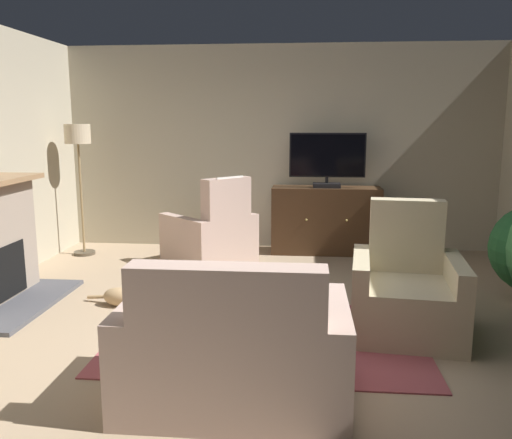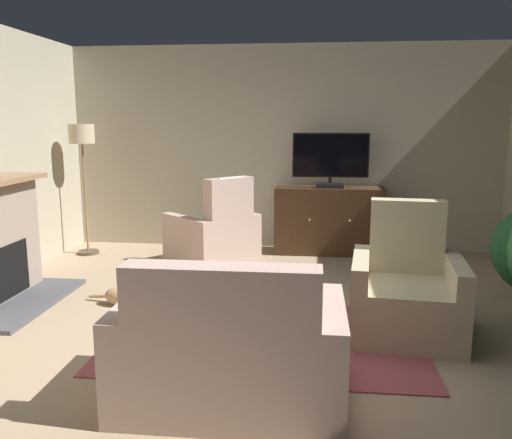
{
  "view_description": "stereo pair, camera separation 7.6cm",
  "coord_description": "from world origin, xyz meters",
  "px_view_note": "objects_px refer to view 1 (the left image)",
  "views": [
    {
      "loc": [
        0.33,
        -4.11,
        1.76
      ],
      "look_at": [
        -0.08,
        0.43,
        0.91
      ],
      "focal_mm": 37.22,
      "sensor_mm": 36.0,
      "label": 1
    },
    {
      "loc": [
        0.41,
        -4.1,
        1.76
      ],
      "look_at": [
        -0.08,
        0.43,
        0.91
      ],
      "focal_mm": 37.22,
      "sensor_mm": 36.0,
      "label": 2
    }
  ],
  "objects_px": {
    "tv_cabinet": "(326,222)",
    "armchair_by_fireplace": "(212,237)",
    "tv_remote": "(228,283)",
    "floor_lamp": "(78,149)",
    "armchair_facing_sofa": "(406,293)",
    "cat": "(123,297)",
    "coffee_table": "(238,287)",
    "folded_newspaper": "(225,279)",
    "sofa_floral": "(235,355)",
    "television": "(327,159)"
  },
  "relations": [
    {
      "from": "tv_cabinet",
      "to": "armchair_by_fireplace",
      "type": "bearing_deg",
      "value": -154.76
    },
    {
      "from": "tv_remote",
      "to": "floor_lamp",
      "type": "relative_size",
      "value": 0.1
    },
    {
      "from": "armchair_facing_sofa",
      "to": "cat",
      "type": "xyz_separation_m",
      "value": [
        -2.59,
        0.4,
        -0.25
      ]
    },
    {
      "from": "armchair_by_fireplace",
      "to": "cat",
      "type": "xyz_separation_m",
      "value": [
        -0.59,
        -1.64,
        -0.24
      ]
    },
    {
      "from": "armchair_facing_sofa",
      "to": "coffee_table",
      "type": "bearing_deg",
      "value": -174.17
    },
    {
      "from": "folded_newspaper",
      "to": "coffee_table",
      "type": "bearing_deg",
      "value": -21.23
    },
    {
      "from": "tv_cabinet",
      "to": "floor_lamp",
      "type": "relative_size",
      "value": 0.84
    },
    {
      "from": "coffee_table",
      "to": "floor_lamp",
      "type": "relative_size",
      "value": 0.64
    },
    {
      "from": "cat",
      "to": "floor_lamp",
      "type": "xyz_separation_m",
      "value": [
        -1.2,
        1.93,
        1.31
      ]
    },
    {
      "from": "sofa_floral",
      "to": "armchair_facing_sofa",
      "type": "bearing_deg",
      "value": 45.05
    },
    {
      "from": "tv_cabinet",
      "to": "armchair_facing_sofa",
      "type": "bearing_deg",
      "value": -78.16
    },
    {
      "from": "tv_cabinet",
      "to": "television",
      "type": "relative_size",
      "value": 1.46
    },
    {
      "from": "tv_cabinet",
      "to": "folded_newspaper",
      "type": "xyz_separation_m",
      "value": [
        -0.94,
        -2.81,
        0.03
      ]
    },
    {
      "from": "folded_newspaper",
      "to": "sofa_floral",
      "type": "xyz_separation_m",
      "value": [
        0.23,
        -1.18,
        -0.12
      ]
    },
    {
      "from": "folded_newspaper",
      "to": "sofa_floral",
      "type": "bearing_deg",
      "value": -79.14
    },
    {
      "from": "sofa_floral",
      "to": "floor_lamp",
      "type": "distance_m",
      "value": 4.53
    },
    {
      "from": "armchair_by_fireplace",
      "to": "floor_lamp",
      "type": "height_order",
      "value": "floor_lamp"
    },
    {
      "from": "floor_lamp",
      "to": "armchair_facing_sofa",
      "type": "bearing_deg",
      "value": -31.67
    },
    {
      "from": "folded_newspaper",
      "to": "cat",
      "type": "height_order",
      "value": "folded_newspaper"
    },
    {
      "from": "sofa_floral",
      "to": "cat",
      "type": "height_order",
      "value": "sofa_floral"
    },
    {
      "from": "armchair_facing_sofa",
      "to": "armchair_by_fireplace",
      "type": "height_order",
      "value": "armchair_by_fireplace"
    },
    {
      "from": "coffee_table",
      "to": "folded_newspaper",
      "type": "xyz_separation_m",
      "value": [
        -0.11,
        0.04,
        0.05
      ]
    },
    {
      "from": "tv_remote",
      "to": "cat",
      "type": "distance_m",
      "value": 1.34
    },
    {
      "from": "coffee_table",
      "to": "tv_remote",
      "type": "xyz_separation_m",
      "value": [
        -0.07,
        -0.09,
        0.06
      ]
    },
    {
      "from": "television",
      "to": "armchair_by_fireplace",
      "type": "height_order",
      "value": "television"
    },
    {
      "from": "tv_remote",
      "to": "sofa_floral",
      "type": "distance_m",
      "value": 1.08
    },
    {
      "from": "folded_newspaper",
      "to": "armchair_facing_sofa",
      "type": "height_order",
      "value": "armchair_facing_sofa"
    },
    {
      "from": "tv_cabinet",
      "to": "sofa_floral",
      "type": "xyz_separation_m",
      "value": [
        -0.71,
        -4.0,
        -0.1
      ]
    },
    {
      "from": "television",
      "to": "sofa_floral",
      "type": "height_order",
      "value": "television"
    },
    {
      "from": "tv_remote",
      "to": "floor_lamp",
      "type": "bearing_deg",
      "value": -151.32
    },
    {
      "from": "tv_remote",
      "to": "armchair_facing_sofa",
      "type": "distance_m",
      "value": 1.49
    },
    {
      "from": "armchair_facing_sofa",
      "to": "tv_remote",
      "type": "bearing_deg",
      "value": -171.06
    },
    {
      "from": "television",
      "to": "floor_lamp",
      "type": "relative_size",
      "value": 0.57
    },
    {
      "from": "tv_remote",
      "to": "cat",
      "type": "height_order",
      "value": "tv_remote"
    },
    {
      "from": "tv_remote",
      "to": "folded_newspaper",
      "type": "height_order",
      "value": "tv_remote"
    },
    {
      "from": "folded_newspaper",
      "to": "sofa_floral",
      "type": "distance_m",
      "value": 1.21
    },
    {
      "from": "armchair_facing_sofa",
      "to": "cat",
      "type": "height_order",
      "value": "armchair_facing_sofa"
    },
    {
      "from": "tv_cabinet",
      "to": "sofa_floral",
      "type": "distance_m",
      "value": 4.06
    },
    {
      "from": "folded_newspaper",
      "to": "armchair_by_fireplace",
      "type": "xyz_separation_m",
      "value": [
        -0.49,
        2.14,
        -0.11
      ]
    },
    {
      "from": "tv_remote",
      "to": "armchair_facing_sofa",
      "type": "height_order",
      "value": "armchair_facing_sofa"
    },
    {
      "from": "armchair_facing_sofa",
      "to": "sofa_floral",
      "type": "bearing_deg",
      "value": -134.95
    },
    {
      "from": "armchair_facing_sofa",
      "to": "cat",
      "type": "bearing_deg",
      "value": 171.12
    },
    {
      "from": "coffee_table",
      "to": "armchair_by_fireplace",
      "type": "xyz_separation_m",
      "value": [
        -0.6,
        2.18,
        -0.06
      ]
    },
    {
      "from": "tv_cabinet",
      "to": "cat",
      "type": "relative_size",
      "value": 2.23
    },
    {
      "from": "coffee_table",
      "to": "tv_remote",
      "type": "distance_m",
      "value": 0.13
    },
    {
      "from": "tv_remote",
      "to": "folded_newspaper",
      "type": "relative_size",
      "value": 0.57
    },
    {
      "from": "armchair_facing_sofa",
      "to": "armchair_by_fireplace",
      "type": "relative_size",
      "value": 0.87
    },
    {
      "from": "cat",
      "to": "television",
      "type": "bearing_deg",
      "value": 48.2
    },
    {
      "from": "folded_newspaper",
      "to": "armchair_by_fireplace",
      "type": "bearing_deg",
      "value": 102.62
    },
    {
      "from": "armchair_facing_sofa",
      "to": "cat",
      "type": "relative_size",
      "value": 1.69
    }
  ]
}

